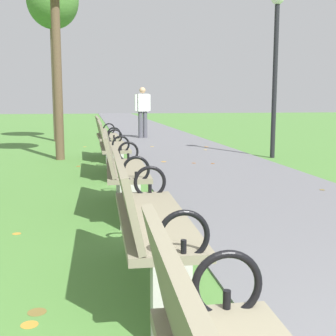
{
  "coord_description": "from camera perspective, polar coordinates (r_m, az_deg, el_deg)",
  "views": [
    {
      "loc": [
        -0.86,
        -0.69,
        1.27
      ],
      "look_at": [
        -0.05,
        3.99,
        0.55
      ],
      "focal_mm": 49.08,
      "sensor_mm": 36.0,
      "label": 1
    }
  ],
  "objects": [
    {
      "name": "paved_walkway",
      "position": [
        18.87,
        -2.98,
        4.75
      ],
      "size": [
        2.77,
        44.0,
        0.02
      ],
      "primitive_type": "cube",
      "color": "slate",
      "rests_on": "ground"
    },
    {
      "name": "park_bench_2",
      "position": [
        3.05,
        -2.78,
        -6.28
      ],
      "size": [
        0.51,
        1.61,
        0.9
      ],
      "color": "gray",
      "rests_on": "ground"
    },
    {
      "name": "park_bench_3",
      "position": [
        5.2,
        -5.77,
        -0.11
      ],
      "size": [
        0.53,
        1.62,
        0.9
      ],
      "color": "gray",
      "rests_on": "ground"
    },
    {
      "name": "park_bench_4",
      "position": [
        7.68,
        -7.11,
        2.67
      ],
      "size": [
        0.47,
        1.6,
        0.9
      ],
      "color": "gray",
      "rests_on": "ground"
    },
    {
      "name": "park_bench_5",
      "position": [
        9.78,
        -7.71,
        3.92
      ],
      "size": [
        0.5,
        1.61,
        0.9
      ],
      "color": "gray",
      "rests_on": "ground"
    },
    {
      "name": "tree_4",
      "position": [
        14.5,
        -14.13,
        19.21
      ],
      "size": [
        1.49,
        1.49,
        4.92
      ],
      "color": "brown",
      "rests_on": "ground"
    },
    {
      "name": "pedestrian_walking",
      "position": [
        14.9,
        -3.17,
        7.26
      ],
      "size": [
        0.52,
        0.28,
        1.62
      ],
      "color": "#4C4C56",
      "rests_on": "paved_walkway"
    },
    {
      "name": "lamp_post",
      "position": [
        10.21,
        13.25,
        14.21
      ],
      "size": [
        0.28,
        0.28,
        3.48
      ],
      "color": "black",
      "rests_on": "ground"
    },
    {
      "name": "scattered_leaves",
      "position": [
        6.09,
        -0.02,
        -3.28
      ],
      "size": [
        4.87,
        12.31,
        0.02
      ],
      "color": "gold",
      "rests_on": "ground"
    }
  ]
}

